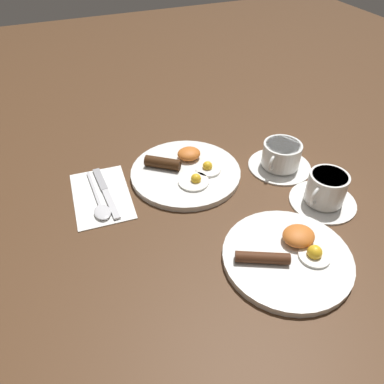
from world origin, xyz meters
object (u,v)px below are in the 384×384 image
Objects in this scene: teacup_near at (281,157)px; breakfast_plate_near at (186,171)px; breakfast_plate_far at (288,255)px; teacup_far at (325,191)px; knife at (105,189)px; spoon at (101,207)px.

breakfast_plate_near is at bearing -14.76° from teacup_near.
teacup_far is at bearing -146.16° from breakfast_plate_far.
teacup_near is at bearing -83.45° from teacup_far.
knife is (0.30, -0.35, -0.00)m from breakfast_plate_far.
spoon is at bearing -22.57° from knife.
spoon is at bearing -1.56° from teacup_near.
breakfast_plate_far is at bearing 104.75° from breakfast_plate_near.
breakfast_plate_far is 1.67× the size of teacup_far.
teacup_far is 0.82× the size of spoon.
breakfast_plate_far is 0.21m from teacup_far.
teacup_far is (-0.17, -0.11, 0.02)m from breakfast_plate_far.
breakfast_plate_near is 1.40× the size of knife.
teacup_near is 0.86× the size of spoon.
teacup_near is 0.47m from spoon.
spoon is (0.23, 0.05, -0.00)m from breakfast_plate_near.
teacup_far is 0.52m from knife.
teacup_far is 0.52m from spoon.
teacup_far is at bearing 96.55° from teacup_near.
breakfast_plate_near is 1.08× the size of breakfast_plate_far.
teacup_near reaches higher than breakfast_plate_near.
breakfast_plate_far is 0.43m from spoon.
teacup_far reaches higher than breakfast_plate_near.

